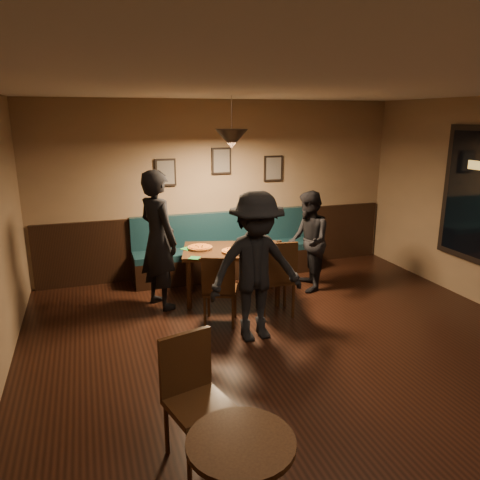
{
  "coord_description": "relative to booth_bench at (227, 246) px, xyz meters",
  "views": [
    {
      "loc": [
        -2.09,
        -3.7,
        2.53
      ],
      "look_at": [
        -0.21,
        1.92,
        0.95
      ],
      "focal_mm": 34.61,
      "sensor_mm": 36.0,
      "label": 1
    }
  ],
  "objects": [
    {
      "name": "chair_near_right",
      "position": [
        0.16,
        -1.63,
        0.01
      ],
      "size": [
        0.51,
        0.51,
        1.02
      ],
      "primitive_type": null,
      "rotation": [
        0.0,
        0.0,
        -0.13
      ],
      "color": "black",
      "rests_on": "floor"
    },
    {
      "name": "booth_bench",
      "position": [
        0.0,
        0.0,
        0.0
      ],
      "size": [
        3.0,
        0.6,
        1.0
      ],
      "primitive_type": null,
      "color": "#0F232D",
      "rests_on": "ground"
    },
    {
      "name": "picture_left",
      "position": [
        -0.9,
        0.27,
        1.2
      ],
      "size": [
        0.32,
        0.04,
        0.42
      ],
      "primitive_type": "cube",
      "color": "black",
      "rests_on": "wall_back"
    },
    {
      "name": "wall_back",
      "position": [
        0.0,
        0.3,
        0.9
      ],
      "size": [
        6.0,
        0.0,
        6.0
      ],
      "primitive_type": "plane",
      "rotation": [
        1.57,
        0.0,
        0.0
      ],
      "color": "#8C704F",
      "rests_on": "ground"
    },
    {
      "name": "napkin_a",
      "position": [
        -0.81,
        -0.73,
        0.23
      ],
      "size": [
        0.2,
        0.2,
        0.01
      ],
      "primitive_type": "cube",
      "rotation": [
        0.0,
        0.0,
        0.63
      ],
      "color": "#217E30",
      "rests_on": "dining_table"
    },
    {
      "name": "diner_left",
      "position": [
        -1.23,
        -0.9,
        0.44
      ],
      "size": [
        0.69,
        0.81,
        1.88
      ],
      "primitive_type": "imported",
      "rotation": [
        0.0,
        0.0,
        1.99
      ],
      "color": "black",
      "rests_on": "floor"
    },
    {
      "name": "ceiling",
      "position": [
        0.0,
        -3.2,
        2.3
      ],
      "size": [
        7.0,
        7.0,
        0.0
      ],
      "primitive_type": "plane",
      "rotation": [
        3.14,
        0.0,
        0.0
      ],
      "color": "silver",
      "rests_on": "ground"
    },
    {
      "name": "picture_center",
      "position": [
        0.0,
        0.27,
        1.35
      ],
      "size": [
        0.32,
        0.04,
        0.42
      ],
      "primitive_type": "cube",
      "color": "black",
      "rests_on": "wall_back"
    },
    {
      "name": "dining_table",
      "position": [
        -0.21,
        -0.93,
        -0.13
      ],
      "size": [
        1.55,
        1.2,
        0.73
      ],
      "primitive_type": "cube",
      "rotation": [
        0.0,
        0.0,
        -0.26
      ],
      "color": "black",
      "rests_on": "floor"
    },
    {
      "name": "diner_front",
      "position": [
        -0.32,
        -2.21,
        0.37
      ],
      "size": [
        1.16,
        0.71,
        1.75
      ],
      "primitive_type": "imported",
      "rotation": [
        0.0,
        0.0,
        0.05
      ],
      "color": "black",
      "rests_on": "floor"
    },
    {
      "name": "napkin_b",
      "position": [
        -0.81,
        -1.19,
        0.23
      ],
      "size": [
        0.19,
        0.19,
        0.01
      ],
      "primitive_type": "cube",
      "rotation": [
        0.0,
        0.0,
        -0.55
      ],
      "color": "#1C6C33",
      "rests_on": "dining_table"
    },
    {
      "name": "pizza_c",
      "position": [
        0.26,
        -0.83,
        0.25
      ],
      "size": [
        0.42,
        0.42,
        0.04
      ],
      "primitive_type": "cylinder",
      "rotation": [
        0.0,
        0.0,
        0.17
      ],
      "color": "orange",
      "rests_on": "dining_table"
    },
    {
      "name": "tabasco_bottle",
      "position": [
        0.32,
        -0.96,
        0.3
      ],
      "size": [
        0.04,
        0.04,
        0.13
      ],
      "primitive_type": "cylinder",
      "rotation": [
        0.0,
        0.0,
        -0.26
      ],
      "color": "#A91905",
      "rests_on": "dining_table"
    },
    {
      "name": "soda_glass",
      "position": [
        0.38,
        -1.24,
        0.3
      ],
      "size": [
        0.07,
        0.07,
        0.15
      ],
      "primitive_type": "cylinder",
      "rotation": [
        0.0,
        0.0,
        -0.08
      ],
      "color": "black",
      "rests_on": "dining_table"
    },
    {
      "name": "cafe_chair_far",
      "position": [
        -1.43,
        -3.96,
        -0.02
      ],
      "size": [
        0.53,
        0.53,
        0.97
      ],
      "primitive_type": null,
      "rotation": [
        0.0,
        0.0,
        3.41
      ],
      "color": "black",
      "rests_on": "floor"
    },
    {
      "name": "diner_right",
      "position": [
        0.97,
        -0.96,
        0.25
      ],
      "size": [
        0.75,
        0.86,
        1.5
      ],
      "primitive_type": "imported",
      "rotation": [
        0.0,
        0.0,
        -1.85
      ],
      "color": "black",
      "rests_on": "floor"
    },
    {
      "name": "chair_near_left",
      "position": [
        -0.6,
        -1.68,
        -0.04
      ],
      "size": [
        0.53,
        0.53,
        0.91
      ],
      "primitive_type": null,
      "rotation": [
        0.0,
        0.0,
        -0.39
      ],
      "color": "black",
      "rests_on": "floor"
    },
    {
      "name": "pizza_a",
      "position": [
        -0.63,
        -0.78,
        0.25
      ],
      "size": [
        0.36,
        0.36,
        0.04
      ],
      "primitive_type": "cylinder",
      "rotation": [
        0.0,
        0.0,
        0.04
      ],
      "color": "orange",
      "rests_on": "dining_table"
    },
    {
      "name": "pizza_b",
      "position": [
        -0.23,
        -1.11,
        0.25
      ],
      "size": [
        0.43,
        0.43,
        0.04
      ],
      "primitive_type": "cylinder",
      "rotation": [
        0.0,
        0.0,
        0.36
      ],
      "color": "orange",
      "rests_on": "dining_table"
    },
    {
      "name": "pendant_lamp",
      "position": [
        -0.21,
        -0.93,
        1.75
      ],
      "size": [
        0.44,
        0.44,
        0.25
      ],
      "primitive_type": "cone",
      "rotation": [
        3.14,
        0.0,
        0.0
      ],
      "color": "black",
      "rests_on": "ceiling"
    },
    {
      "name": "cutlery_set",
      "position": [
        -0.22,
        -1.28,
        0.23
      ],
      "size": [
        0.17,
        0.06,
        0.0
      ],
      "primitive_type": "cube",
      "rotation": [
        0.0,
        0.0,
        1.84
      ],
      "color": "silver",
      "rests_on": "dining_table"
    },
    {
      "name": "wainscot",
      "position": [
        0.0,
        0.27,
        0.0
      ],
      "size": [
        5.88,
        0.06,
        1.0
      ],
      "primitive_type": "cube",
      "color": "black",
      "rests_on": "ground"
    },
    {
      "name": "floor",
      "position": [
        0.0,
        -3.2,
        -0.5
      ],
      "size": [
        7.0,
        7.0,
        0.0
      ],
      "primitive_type": "plane",
      "color": "black",
      "rests_on": "ground"
    },
    {
      "name": "picture_right",
      "position": [
        0.9,
        0.27,
        1.2
      ],
      "size": [
        0.32,
        0.04,
        0.42
      ],
      "primitive_type": "cube",
      "color": "black",
      "rests_on": "wall_back"
    }
  ]
}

